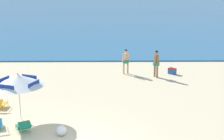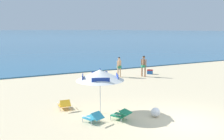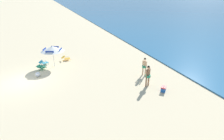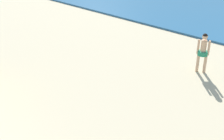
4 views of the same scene
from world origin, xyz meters
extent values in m
plane|color=beige|center=(0.00, 0.00, 0.00)|extent=(800.00, 800.00, 0.00)
cylinder|color=silver|center=(-2.75, 2.87, 1.07)|extent=(0.04, 0.04, 2.14)
cone|color=white|center=(-2.75, 2.87, 1.88)|extent=(2.57, 2.56, 0.53)
cube|color=navy|center=(-2.44, 3.63, 1.76)|extent=(0.75, 0.34, 0.28)
cube|color=navy|center=(-3.50, 3.19, 1.76)|extent=(0.34, 0.75, 0.28)
cube|color=navy|center=(-3.06, 2.12, 1.76)|extent=(0.75, 0.34, 0.28)
cube|color=navy|center=(-1.99, 2.56, 1.76)|extent=(0.34, 0.75, 0.28)
sphere|color=navy|center=(-2.75, 2.87, 2.17)|extent=(0.06, 0.06, 0.06)
cube|color=#1E7F56|center=(-2.37, 1.71, 0.20)|extent=(0.74, 0.77, 0.04)
cube|color=#1E7F56|center=(-2.20, 1.40, 0.42)|extent=(0.63, 0.60, 0.14)
cylinder|color=silver|center=(-2.71, 1.85, 0.09)|extent=(0.03, 0.03, 0.18)
cylinder|color=silver|center=(-2.28, 2.08, 0.09)|extent=(0.03, 0.03, 0.18)
cylinder|color=silver|center=(-2.45, 1.34, 0.09)|extent=(0.03, 0.03, 0.18)
cylinder|color=silver|center=(-2.02, 1.57, 0.09)|extent=(0.03, 0.03, 0.18)
cylinder|color=silver|center=(-2.61, 1.58, 0.32)|extent=(0.27, 0.49, 0.02)
cylinder|color=silver|center=(-2.12, 1.84, 0.32)|extent=(0.27, 0.49, 0.02)
cube|color=teal|center=(-3.60, 1.99, 0.20)|extent=(0.70, 0.75, 0.04)
cube|color=teal|center=(-3.45, 1.60, 0.39)|extent=(0.59, 0.52, 0.26)
cylinder|color=silver|center=(-3.93, 2.17, 0.09)|extent=(0.03, 0.03, 0.18)
cylinder|color=silver|center=(-3.47, 2.34, 0.09)|extent=(0.03, 0.03, 0.18)
cylinder|color=silver|center=(-3.72, 1.64, 0.09)|extent=(0.03, 0.03, 0.18)
cylinder|color=silver|center=(-3.27, 1.81, 0.09)|extent=(0.03, 0.03, 0.18)
cylinder|color=silver|center=(-3.86, 1.89, 0.32)|extent=(0.22, 0.51, 0.02)
cylinder|color=silver|center=(-3.34, 2.09, 0.32)|extent=(0.22, 0.51, 0.02)
cube|color=gold|center=(-4.13, 4.35, 0.20)|extent=(0.57, 0.64, 0.04)
cube|color=gold|center=(-4.16, 3.94, 0.39)|extent=(0.52, 0.41, 0.26)
cylinder|color=silver|center=(-4.35, 4.66, 0.09)|extent=(0.03, 0.03, 0.18)
cylinder|color=silver|center=(-3.86, 4.62, 0.09)|extent=(0.03, 0.03, 0.18)
cylinder|color=silver|center=(-4.39, 4.09, 0.09)|extent=(0.03, 0.03, 0.18)
cylinder|color=silver|center=(-3.90, 4.05, 0.09)|extent=(0.03, 0.03, 0.18)
cylinder|color=silver|center=(-4.40, 4.38, 0.32)|extent=(0.07, 0.54, 0.02)
cylinder|color=silver|center=(-3.85, 4.33, 0.32)|extent=(0.07, 0.54, 0.02)
cylinder|color=#D8A87F|center=(2.55, 10.46, 0.41)|extent=(0.12, 0.12, 0.83)
cylinder|color=#D8A87F|center=(2.28, 10.36, 0.41)|extent=(0.12, 0.12, 0.83)
cylinder|color=#23845B|center=(2.42, 10.41, 0.85)|extent=(0.41, 0.41, 0.17)
cylinder|color=#D8A87F|center=(2.42, 10.41, 1.12)|extent=(0.23, 0.23, 0.59)
cylinder|color=#D8A87F|center=(2.61, 10.48, 1.10)|extent=(0.09, 0.09, 0.62)
cylinder|color=#D8A87F|center=(2.22, 10.34, 1.10)|extent=(0.09, 0.09, 0.62)
sphere|color=#D8A87F|center=(2.42, 10.41, 1.56)|extent=(0.22, 0.22, 0.22)
sphere|color=black|center=(2.42, 10.41, 1.59)|extent=(0.21, 0.21, 0.21)
cylinder|color=#8C6042|center=(4.29, 9.75, 0.44)|extent=(0.13, 0.13, 0.87)
cylinder|color=#8C6042|center=(4.41, 9.47, 0.44)|extent=(0.13, 0.13, 0.87)
cylinder|color=#23845B|center=(4.35, 9.61, 0.89)|extent=(0.44, 0.44, 0.18)
cylinder|color=#8C6042|center=(4.35, 9.61, 1.18)|extent=(0.24, 0.24, 0.62)
cylinder|color=#8C6042|center=(4.26, 9.81, 1.17)|extent=(0.09, 0.09, 0.66)
cylinder|color=#8C6042|center=(4.43, 9.41, 1.17)|extent=(0.09, 0.09, 0.66)
sphere|color=#8C6042|center=(4.35, 9.61, 1.65)|extent=(0.24, 0.24, 0.24)
sphere|color=black|center=(4.35, 9.61, 1.68)|extent=(0.22, 0.22, 0.22)
cube|color=#1E56A8|center=(5.55, 10.34, 0.16)|extent=(0.58, 0.58, 0.32)
cube|color=red|center=(5.55, 10.34, 0.36)|extent=(0.60, 0.60, 0.08)
cylinder|color=black|center=(5.55, 10.34, 0.42)|extent=(0.26, 0.25, 0.02)
sphere|color=white|center=(-0.68, 1.26, 0.22)|extent=(0.43, 0.43, 0.43)
camera|label=1|loc=(1.27, -11.28, 6.22)|focal=53.47mm
camera|label=2|loc=(-7.45, -7.54, 4.03)|focal=39.54mm
camera|label=3|loc=(15.76, 2.26, 7.16)|focal=29.40mm
camera|label=4|loc=(7.26, -0.93, 6.13)|focal=51.14mm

